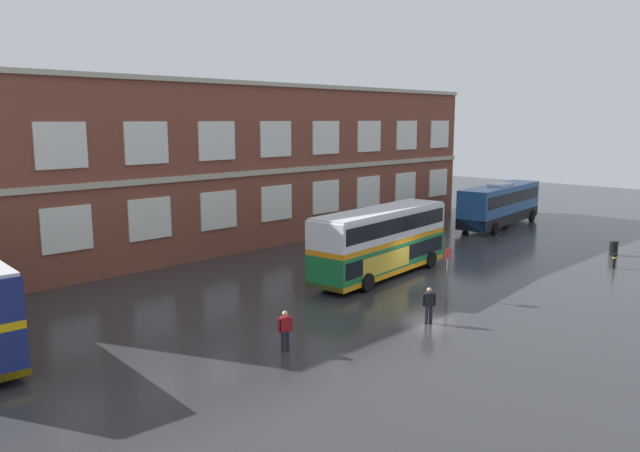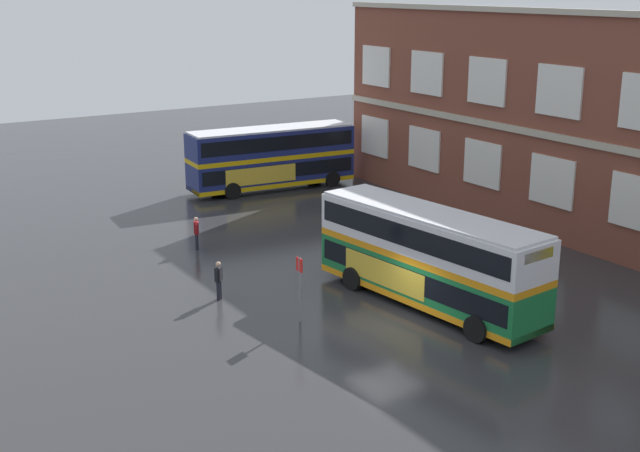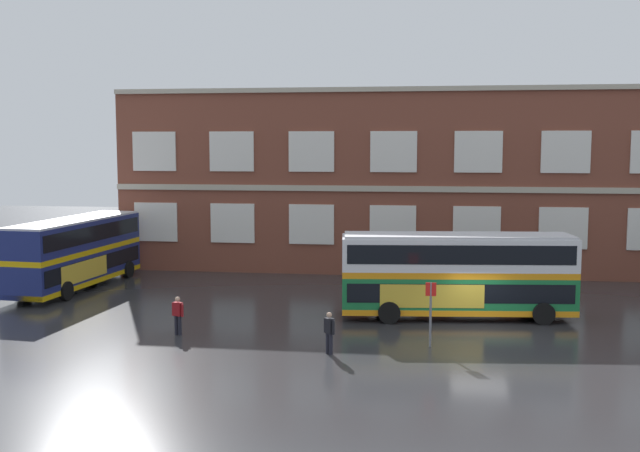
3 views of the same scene
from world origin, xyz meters
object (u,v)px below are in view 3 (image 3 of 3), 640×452
object	(u,v)px
double_decker_near	(76,252)
double_decker_middle	(457,274)
second_passenger	(329,331)
bus_stand_flag	(431,308)
waiting_passenger	(178,314)

from	to	relation	value
double_decker_near	double_decker_middle	world-z (taller)	same
second_passenger	bus_stand_flag	world-z (taller)	bus_stand_flag
waiting_passenger	bus_stand_flag	bearing A→B (deg)	-2.37
waiting_passenger	bus_stand_flag	world-z (taller)	bus_stand_flag
double_decker_middle	bus_stand_flag	xyz separation A→B (m)	(-1.25, -5.48, -0.51)
double_decker_near	waiting_passenger	distance (m)	13.43
waiting_passenger	second_passenger	distance (m)	7.30
bus_stand_flag	waiting_passenger	bearing A→B (deg)	177.63
double_decker_near	second_passenger	world-z (taller)	double_decker_near
waiting_passenger	bus_stand_flag	xyz separation A→B (m)	(10.99, -0.46, 0.70)
double_decker_middle	waiting_passenger	size ratio (longest dim) A/B	6.60
double_decker_near	waiting_passenger	bearing A→B (deg)	-45.78
waiting_passenger	second_passenger	world-z (taller)	same
double_decker_near	double_decker_middle	xyz separation A→B (m)	(21.56, -4.55, 0.00)
waiting_passenger	bus_stand_flag	distance (m)	11.02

